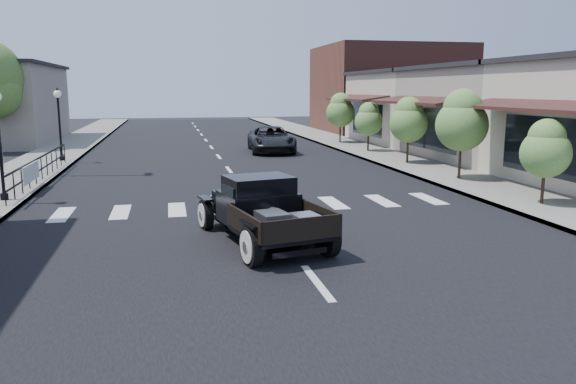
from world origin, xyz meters
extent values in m
plane|color=black|center=(0.00, 0.00, 0.00)|extent=(120.00, 120.00, 0.00)
cube|color=black|center=(0.00, 15.00, 0.01)|extent=(14.00, 80.00, 0.02)
cube|color=gray|center=(-8.50, 15.00, 0.07)|extent=(3.00, 80.00, 0.15)
cube|color=gray|center=(8.50, 15.00, 0.07)|extent=(3.00, 80.00, 0.15)
cube|color=gray|center=(15.00, 13.00, 2.25)|extent=(10.00, 9.00, 4.50)
cube|color=beige|center=(15.00, 22.00, 2.25)|extent=(10.00, 9.00, 4.50)
cube|color=brown|center=(15.50, 32.00, 3.50)|extent=(11.00, 10.00, 7.00)
imported|color=black|center=(3.11, 18.65, 0.72)|extent=(2.76, 5.33, 1.44)
camera|label=1|loc=(-2.58, -12.49, 3.51)|focal=35.00mm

